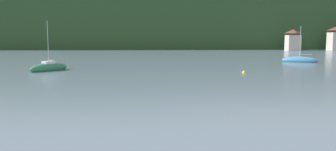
% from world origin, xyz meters
% --- Properties ---
extents(wooded_hillside, '(352.00, 49.30, 44.31)m').
position_xyz_m(wooded_hillside, '(-21.03, 162.01, 7.60)').
color(wooded_hillside, '#2D4C28').
rests_on(wooded_hillside, ground_plane).
extents(shore_building_west, '(4.07, 3.77, 6.47)m').
position_xyz_m(shore_building_west, '(42.07, 127.29, 3.14)').
color(shore_building_west, beige).
rests_on(shore_building_west, ground_plane).
extents(sailboat_far_1, '(5.82, 4.33, 6.51)m').
position_xyz_m(sailboat_far_1, '(23.71, 79.58, 0.31)').
color(sailboat_far_1, teal).
rests_on(sailboat_far_1, ground_plane).
extents(sailboat_far_4, '(4.61, 5.40, 6.75)m').
position_xyz_m(sailboat_far_4, '(-14.53, 66.61, 0.36)').
color(sailboat_far_4, '#2D754C').
rests_on(sailboat_far_4, ground_plane).
extents(mooring_buoy_mid, '(0.49, 0.49, 0.49)m').
position_xyz_m(mooring_buoy_mid, '(9.82, 63.22, 0.00)').
color(mooring_buoy_mid, yellow).
rests_on(mooring_buoy_mid, ground_plane).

